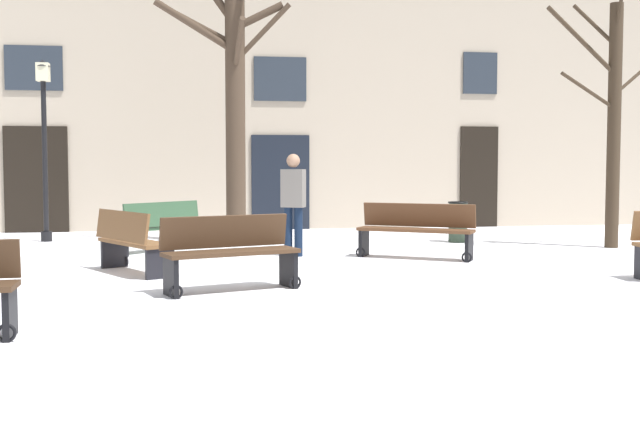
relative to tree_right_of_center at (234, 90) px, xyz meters
name	(u,v)px	position (x,y,z in m)	size (l,w,h in m)	color
ground_plane	(340,283)	(1.12, -5.46, -3.00)	(31.52, 31.52, 0.00)	white
building_facade	(274,54)	(1.11, 3.28, 1.19)	(19.70, 0.60, 8.27)	tan
tree_right_of_center	(234,90)	(0.00, 0.00, 0.00)	(2.64, 1.60, 5.69)	#423326
tree_left_of_center	(612,117)	(6.84, -1.96, -0.58)	(2.24, 1.27, 5.42)	#382B1E
streetlamp	(44,130)	(-3.73, 0.88, -0.78)	(0.30, 0.30, 3.62)	black
litter_bin	(458,222)	(4.39, -0.53, -2.59)	(0.40, 0.40, 0.81)	#2D3D2D
bench_back_to_back_right	(158,226)	(-1.42, -1.42, -2.55)	(1.51, 1.50, 0.89)	#2D4C33
bench_near_lamp	(230,252)	(-0.32, -5.84, -2.52)	(1.73, 1.03, 0.92)	#3D2819
bench_far_corner	(132,242)	(-1.63, -4.09, -2.55)	(1.21, 1.62, 0.90)	brown
bench_facing_shops	(416,229)	(2.83, -2.99, -2.52)	(1.86, 1.39, 0.90)	#51331E
person_near_bench	(293,199)	(0.87, -2.39, -2.04)	(0.44, 0.36, 1.72)	black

